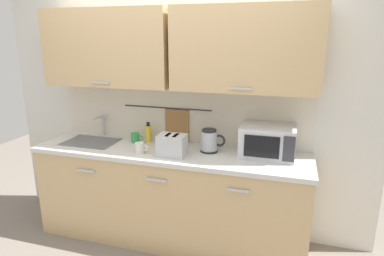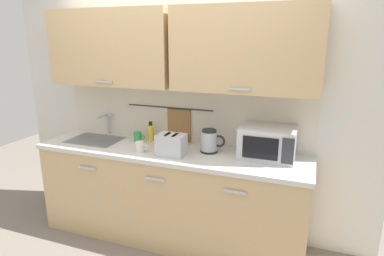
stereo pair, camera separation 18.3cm
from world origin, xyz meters
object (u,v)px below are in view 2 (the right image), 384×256
microwave (268,143)px  toaster (171,145)px  dish_soap_bottle (151,132)px  mixing_bowl (175,140)px  mug_by_kettle (138,137)px  mug_near_sink (140,147)px  electric_kettle (210,141)px

microwave → toaster: (-0.79, -0.24, -0.04)m
dish_soap_bottle → mixing_bowl: (0.28, -0.03, -0.04)m
toaster → mug_by_kettle: size_ratio=2.13×
microwave → mixing_bowl: bearing=176.8°
dish_soap_bottle → mug_near_sink: bearing=-79.0°
microwave → mug_near_sink: size_ratio=3.83×
mug_near_sink → mixing_bowl: 0.37m
toaster → mug_near_sink: bearing=-177.5°
electric_kettle → toaster: (-0.28, -0.20, -0.01)m
mug_near_sink → mixing_bowl: mug_near_sink is taller
microwave → mug_by_kettle: size_ratio=3.83×
mug_near_sink → toaster: (0.30, 0.01, 0.05)m
dish_soap_bottle → mug_by_kettle: bearing=-152.0°
microwave → electric_kettle: bearing=-176.3°
dish_soap_bottle → mixing_bowl: dish_soap_bottle is taller
electric_kettle → toaster: size_ratio=0.89×
microwave → dish_soap_bottle: 1.16m
microwave → toaster: microwave is taller
mug_near_sink → mixing_bowl: (0.21, 0.30, -0.00)m
electric_kettle → mug_near_sink: bearing=-159.7°
mixing_bowl → mug_by_kettle: size_ratio=1.78×
mug_near_sink → mug_by_kettle: same height
electric_kettle → toaster: 0.35m
microwave → toaster: bearing=-163.4°
electric_kettle → dish_soap_bottle: size_ratio=1.16×
microwave → toaster: size_ratio=1.80×
microwave → mixing_bowl: 0.88m
toaster → mixing_bowl: bearing=106.9°
electric_kettle → dish_soap_bottle: (-0.65, 0.11, -0.01)m
microwave → mug_by_kettle: (-1.26, 0.02, -0.09)m
mixing_bowl → toaster: toaster is taller
dish_soap_bottle → mug_by_kettle: dish_soap_bottle is taller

